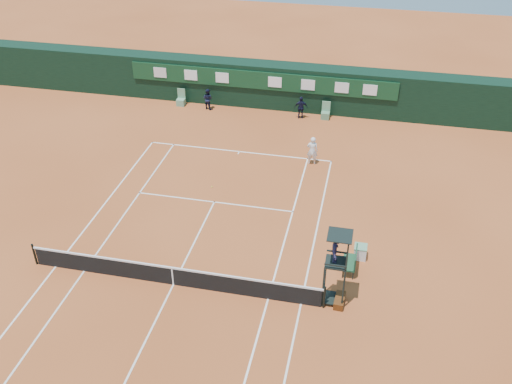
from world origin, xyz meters
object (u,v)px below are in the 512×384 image
tennis_net (173,276)px  player (312,151)px  cooler (360,252)px  umpire_chair (337,254)px  player_bench (352,260)px

tennis_net → player: 12.23m
tennis_net → cooler: tennis_net is taller
umpire_chair → tennis_net: bearing=-176.1°
tennis_net → player: player is taller
player_bench → umpire_chair: bearing=-106.8°
umpire_chair → cooler: umpire_chair is taller
player_bench → player: (-2.92, 8.91, 0.26)m
umpire_chair → player_bench: size_ratio=2.85×
tennis_net → player: size_ratio=7.56×
tennis_net → player: (4.40, 11.41, 0.34)m
umpire_chair → player: 11.30m
player_bench → player: 9.38m
umpire_chair → player_bench: (0.62, 2.04, -1.86)m
tennis_net → cooler: 8.40m
player → player_bench: bearing=106.7°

